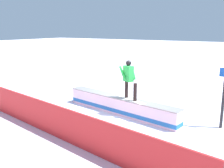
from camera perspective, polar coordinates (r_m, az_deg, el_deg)
ground_plane at (r=10.55m, az=1.80°, el=-6.62°), size 120.00×120.00×0.00m
grind_box at (r=10.45m, az=1.82°, el=-4.97°), size 5.40×1.45×0.70m
snowboarder at (r=9.91m, az=3.86°, el=1.32°), size 1.56×0.94×1.54m
safety_fence at (r=7.94m, az=-10.05°, el=-9.24°), size 10.25×1.77×1.08m
trail_marker at (r=9.55m, az=23.89°, el=-2.62°), size 0.40×0.10×2.14m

